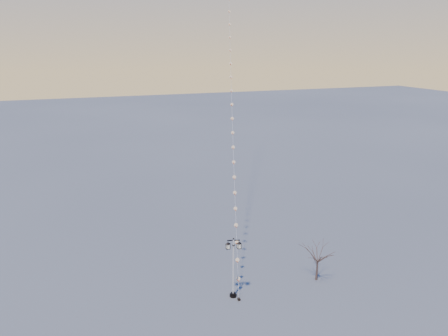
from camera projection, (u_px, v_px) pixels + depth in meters
name	position (u px, v px, depth m)	size (l,w,h in m)	color
ground	(266.00, 311.00, 31.05)	(300.00, 300.00, 0.00)	#5B5C5D
street_lamp	(233.00, 265.00, 32.02)	(1.31, 0.69, 5.28)	black
bare_tree	(318.00, 255.00, 34.55)	(2.06, 2.06, 3.42)	#4D362A
kite_train	(231.00, 43.00, 44.71)	(12.59, 36.67, 40.38)	black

